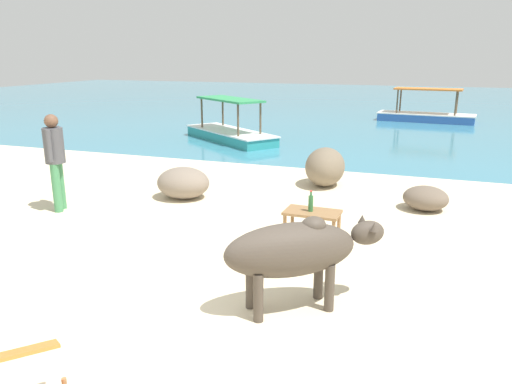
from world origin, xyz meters
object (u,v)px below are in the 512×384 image
Objects in this scene: person_standing at (55,155)px; boat_teal at (230,132)px; cow at (295,250)px; boat_blue at (426,114)px; low_bench_table at (312,217)px; bottle at (311,203)px.

person_standing reaches higher than boat_teal.
cow is at bearing -44.65° from person_standing.
boat_blue is at bearing 50.62° from cow.
low_bench_table is 2.61× the size of bottle.
bottle is (-0.28, 1.85, -0.06)m from cow.
cow is 2.10× the size of low_bench_table.
person_standing is 0.44× the size of boat_teal.
bottle is at bearing 156.00° from boat_teal.
cow is 5.47× the size of bottle.
boat_teal is at bearing 67.85° from person_standing.
bottle reaches higher than low_bench_table.
cow is at bearing -80.81° from low_bench_table.
person_standing is (-4.61, 1.92, 0.30)m from cow.
bottle is 4.35m from person_standing.
bottle is at bearing -22.95° from person_standing.
person_standing reaches higher than bottle.
person_standing is 0.43× the size of boat_blue.
boat_teal is (-4.35, 7.57, -0.14)m from low_bench_table.
boat_teal is (-4.32, 7.58, -0.34)m from bottle.
bottle is 8.74m from boat_teal.
boat_blue is (5.60, 14.27, -0.70)m from person_standing.
person_standing is at bearing 179.10° from bottle.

